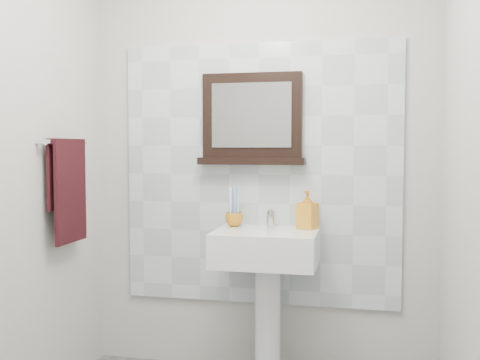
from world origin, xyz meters
name	(u,v)px	position (x,y,z in m)	size (l,w,h in m)	color
back_wall	(260,157)	(0.00, 1.10, 1.25)	(2.00, 0.01, 2.50)	#BAB8B1
front_wall	(56,179)	(0.00, -1.10, 1.25)	(2.00, 0.01, 2.50)	#BAB8B1
splashback	(259,175)	(0.00, 1.09, 1.15)	(1.60, 0.02, 1.50)	silver
pedestal_sink	(266,264)	(0.08, 0.87, 0.68)	(0.55, 0.44, 0.96)	white
toothbrush_cup	(234,219)	(-0.12, 0.98, 0.90)	(0.10, 0.10, 0.08)	#B67715
toothbrushes	(235,205)	(-0.12, 0.98, 0.98)	(0.05, 0.04, 0.21)	white
soap_dispenser	(308,210)	(0.29, 0.98, 0.97)	(0.09, 0.10, 0.21)	orange
framed_mirror	(252,121)	(-0.04, 1.06, 1.45)	(0.61, 0.11, 0.52)	black
towel_bar	(66,142)	(-0.95, 0.60, 1.33)	(0.07, 0.40, 0.03)	silver
hand_towel	(68,182)	(-0.94, 0.60, 1.12)	(0.06, 0.30, 0.55)	black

